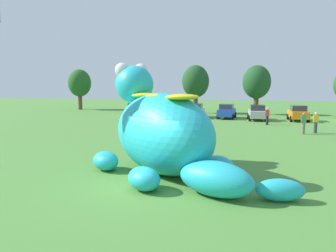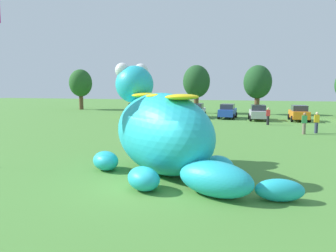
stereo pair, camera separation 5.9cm
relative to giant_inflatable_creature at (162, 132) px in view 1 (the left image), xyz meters
The scene contains 15 objects.
ground_plane 2.55m from the giant_inflatable_creature, 90.88° to the right, with size 160.00×160.00×0.00m, color #4C8438.
giant_inflatable_creature is the anchor object (origin of this frame).
car_yellow 26.53m from the giant_inflatable_creature, 113.67° to the left, with size 2.27×4.26×1.72m.
car_red 25.78m from the giant_inflatable_creature, 106.15° to the left, with size 2.27×4.26×1.72m.
car_white 25.43m from the giant_inflatable_creature, 97.18° to the left, with size 2.04×4.15×1.72m.
car_blue 25.11m from the giant_inflatable_creature, 88.68° to the left, with size 2.09×4.18×1.72m.
car_silver 24.28m from the giant_inflatable_creature, 80.41° to the left, with size 2.19×4.22×1.72m.
car_orange 25.77m from the giant_inflatable_creature, 71.00° to the left, with size 2.04×4.15×1.72m.
tree_far_left 41.85m from the giant_inflatable_creature, 125.58° to the left, with size 3.73×3.73×6.62m.
tree_left 36.51m from the giant_inflatable_creature, 113.80° to the left, with size 3.64×3.64×6.46m.
tree_mid_left 32.28m from the giant_inflatable_creature, 97.99° to the left, with size 3.83×3.83×6.80m.
tree_centre_left 32.15m from the giant_inflatable_creature, 83.00° to the left, with size 3.74×3.74×6.64m.
spectator_near_inflatable 15.75m from the giant_inflatable_creature, 61.40° to the left, with size 0.38×0.26×1.71m.
spectator_mid_field 20.21m from the giant_inflatable_creature, 75.69° to the left, with size 0.38×0.26×1.71m.
spectator_wandering 16.98m from the giant_inflatable_creature, 59.71° to the left, with size 0.38×0.26×1.71m.
Camera 1 is at (3.83, -11.01, 3.68)m, focal length 33.76 mm.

